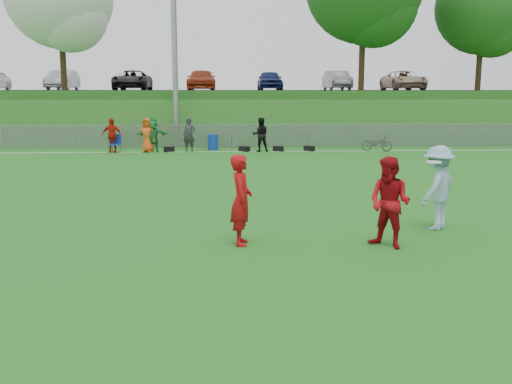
{
  "coord_description": "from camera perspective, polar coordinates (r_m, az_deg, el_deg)",
  "views": [
    {
      "loc": [
        -0.46,
        -10.54,
        2.91
      ],
      "look_at": [
        0.17,
        0.5,
        0.98
      ],
      "focal_mm": 40.0,
      "sensor_mm": 36.0,
      "label": 1
    }
  ],
  "objects": [
    {
      "name": "spectator_row",
      "position": [
        28.73,
        -8.36,
        5.66
      ],
      "size": [
        8.3,
        0.76,
        1.69
      ],
      "color": "red",
      "rests_on": "ground"
    },
    {
      "name": "fence",
      "position": [
        30.63,
        -2.43,
        5.63
      ],
      "size": [
        58.0,
        0.06,
        1.3
      ],
      "color": "gray",
      "rests_on": "ground"
    },
    {
      "name": "sideline_far",
      "position": [
        28.69,
        -2.36,
        4.06
      ],
      "size": [
        60.0,
        0.1,
        0.01
      ],
      "primitive_type": "cube",
      "color": "white",
      "rests_on": "ground"
    },
    {
      "name": "berm",
      "position": [
        41.57,
        -2.68,
        7.92
      ],
      "size": [
        120.0,
        18.0,
        3.0
      ],
      "primitive_type": "cube",
      "color": "#235A19",
      "rests_on": "ground"
    },
    {
      "name": "light_pole",
      "position": [
        31.67,
        -8.21,
        16.66
      ],
      "size": [
        1.2,
        0.4,
        12.15
      ],
      "color": "gray",
      "rests_on": "ground"
    },
    {
      "name": "player_red_center",
      "position": [
        11.04,
        13.23,
        -1.04
      ],
      "size": [
        1.06,
        1.06,
        1.74
      ],
      "primitive_type": "imported",
      "rotation": [
        0.0,
        0.0,
        -0.77
      ],
      "color": "#A50B13",
      "rests_on": "ground"
    },
    {
      "name": "player_blue",
      "position": [
        12.82,
        17.71,
        0.42
      ],
      "size": [
        1.31,
        1.3,
        1.82
      ],
      "primitive_type": "imported",
      "rotation": [
        0.0,
        0.0,
        3.92
      ],
      "color": "#91B0C9",
      "rests_on": "ground"
    },
    {
      "name": "bicycle",
      "position": [
        29.58,
        11.99,
        4.79
      ],
      "size": [
        1.6,
        1.08,
        0.8
      ],
      "primitive_type": "imported",
      "rotation": [
        0.0,
        0.0,
        1.17
      ],
      "color": "#2B2A2D",
      "rests_on": "ground"
    },
    {
      "name": "gear_bags",
      "position": [
        28.81,
        -0.55,
        4.34
      ],
      "size": [
        7.66,
        0.58,
        0.26
      ],
      "color": "black",
      "rests_on": "ground"
    },
    {
      "name": "camp_chair",
      "position": [
        29.17,
        -13.89,
        4.38
      ],
      "size": [
        0.55,
        0.56,
        0.89
      ],
      "rotation": [
        0.0,
        0.0,
        -0.11
      ],
      "color": "#103CAE",
      "rests_on": "ground"
    },
    {
      "name": "frisbee",
      "position": [
        12.05,
        17.38,
        2.86
      ],
      "size": [
        0.3,
        0.3,
        0.03
      ],
      "color": "silver",
      "rests_on": "ground"
    },
    {
      "name": "recycling_bin",
      "position": [
        29.65,
        -4.32,
        5.0
      ],
      "size": [
        0.58,
        0.58,
        0.8
      ],
      "primitive_type": "cylinder",
      "rotation": [
        0.0,
        0.0,
        -0.08
      ],
      "color": "#0E34A2",
      "rests_on": "ground"
    },
    {
      "name": "car_row",
      "position": [
        42.56,
        -4.33,
        11.08
      ],
      "size": [
        32.04,
        5.18,
        1.44
      ],
      "color": "white",
      "rests_on": "parking_lot"
    },
    {
      "name": "parking_lot",
      "position": [
        43.55,
        -2.73,
        10.05
      ],
      "size": [
        120.0,
        12.0,
        0.1
      ],
      "primitive_type": "cube",
      "color": "black",
      "rests_on": "berm"
    },
    {
      "name": "tree_green_far",
      "position": [
        40.39,
        21.97,
        16.38
      ],
      "size": [
        5.88,
        5.88,
        8.19
      ],
      "color": "black",
      "rests_on": "berm"
    },
    {
      "name": "ground",
      "position": [
        10.95,
        -0.77,
        -5.54
      ],
      "size": [
        120.0,
        120.0,
        0.0
      ],
      "primitive_type": "plane",
      "color": "#16691B",
      "rests_on": "ground"
    },
    {
      "name": "player_red_left",
      "position": [
        10.96,
        -1.49,
        -0.8
      ],
      "size": [
        0.45,
        0.66,
        1.76
      ],
      "primitive_type": "imported",
      "rotation": [
        0.0,
        0.0,
        1.53
      ],
      "color": "#AB0B0F",
      "rests_on": "ground"
    }
  ]
}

